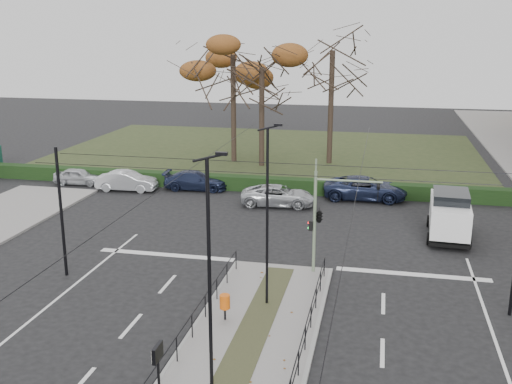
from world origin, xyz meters
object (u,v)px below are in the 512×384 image
at_px(litter_bin, 225,302).
at_px(streetlamp_median_far, 268,215).
at_px(parked_car_fifth, 365,188).
at_px(parked_car_fourth, 278,196).
at_px(parked_car_second, 127,181).
at_px(parked_car_first, 78,176).
at_px(traffic_light, 321,214).
at_px(parked_car_third, 196,181).
at_px(bare_tree_near, 262,74).
at_px(bare_tree_center, 332,59).
at_px(streetlamp_median_near, 210,279).
at_px(rust_tree, 233,55).
at_px(info_panel, 158,361).
at_px(white_van, 450,214).

relative_size(litter_bin, streetlamp_median_far, 0.14).
bearing_deg(parked_car_fifth, parked_car_fourth, 115.47).
bearing_deg(parked_car_second, streetlamp_median_far, -144.75).
bearing_deg(parked_car_first, streetlamp_median_far, -137.63).
distance_m(traffic_light, parked_car_second, 19.40).
bearing_deg(parked_car_first, litter_bin, -142.71).
distance_m(litter_bin, parked_car_fifth, 19.50).
bearing_deg(parked_car_third, bare_tree_near, -23.69).
height_order(litter_bin, parked_car_fourth, parked_car_fourth).
height_order(traffic_light, parked_car_first, traffic_light).
bearing_deg(bare_tree_center, streetlamp_median_near, -90.55).
distance_m(streetlamp_median_near, bare_tree_near, 32.89).
height_order(parked_car_first, bare_tree_near, bare_tree_near).
xyz_separation_m(parked_car_second, rust_tree, (5.07, 10.72, 8.31)).
distance_m(litter_bin, parked_car_fourth, 16.31).
bearing_deg(bare_tree_center, info_panel, -92.41).
xyz_separation_m(litter_bin, streetlamp_median_near, (0.92, -4.93, 3.12)).
height_order(litter_bin, info_panel, info_panel).
height_order(streetlamp_median_far, parked_car_first, streetlamp_median_far).
distance_m(parked_car_third, parked_car_fifth, 11.82).
distance_m(streetlamp_median_far, bare_tree_center, 28.15).
bearing_deg(parked_car_second, parked_car_third, -79.09).
height_order(rust_tree, bare_tree_near, rust_tree).
bearing_deg(bare_tree_near, white_van, -48.36).
distance_m(white_van, bare_tree_center, 20.44).
distance_m(streetlamp_median_far, parked_car_first, 24.41).
distance_m(traffic_light, rust_tree, 25.71).
distance_m(parked_car_fourth, parked_car_fifth, 6.03).
distance_m(parked_car_first, parked_car_fourth, 15.42).
height_order(parked_car_first, rust_tree, rust_tree).
height_order(streetlamp_median_far, parked_car_second, streetlamp_median_far).
height_order(parked_car_second, white_van, white_van).
xyz_separation_m(parked_car_first, parked_car_second, (4.18, -0.86, 0.09)).
distance_m(litter_bin, info_panel, 6.35).
bearing_deg(parked_car_fourth, bare_tree_center, -12.28).
distance_m(rust_tree, bare_tree_center, 8.11).
distance_m(white_van, parked_car_fifth, 8.23).
height_order(streetlamp_median_near, parked_car_second, streetlamp_median_near).
relative_size(litter_bin, bare_tree_near, 0.10).
xyz_separation_m(traffic_light, parked_car_second, (-14.88, 12.24, -2.21)).
height_order(streetlamp_median_far, parked_car_fourth, streetlamp_median_far).
bearing_deg(white_van, parked_car_fifth, 125.00).
distance_m(streetlamp_median_far, parked_car_third, 19.51).
bearing_deg(litter_bin, parked_car_fifth, 76.31).
relative_size(streetlamp_median_near, white_van, 1.52).
xyz_separation_m(traffic_light, rust_tree, (-9.81, 22.97, 6.11)).
distance_m(parked_car_second, bare_tree_center, 19.33).
relative_size(info_panel, parked_car_fifth, 0.42).
relative_size(streetlamp_median_far, white_van, 1.48).
bearing_deg(parked_car_fourth, litter_bin, 179.27).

